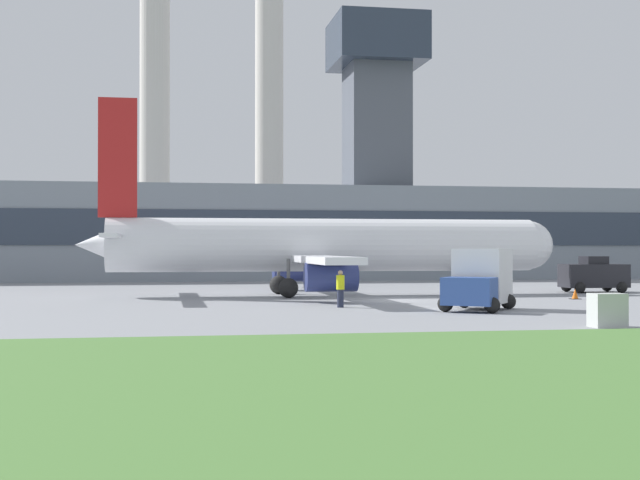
{
  "coord_description": "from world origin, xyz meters",
  "views": [
    {
      "loc": [
        -12.12,
        -46.08,
        2.82
      ],
      "look_at": [
        -3.06,
        5.42,
        3.27
      ],
      "focal_mm": 50.0,
      "sensor_mm": 36.0,
      "label": 1
    }
  ],
  "objects_px": {
    "airplane": "(318,246)",
    "baggage_truck": "(479,281)",
    "ground_crew_person": "(340,288)",
    "pushback_tug": "(594,276)"
  },
  "relations": [
    {
      "from": "airplane",
      "to": "baggage_truck",
      "type": "xyz_separation_m",
      "value": [
        5.09,
        -13.19,
        -1.58
      ]
    },
    {
      "from": "baggage_truck",
      "to": "ground_crew_person",
      "type": "xyz_separation_m",
      "value": [
        -5.85,
        2.79,
        -0.43
      ]
    },
    {
      "from": "baggage_truck",
      "to": "ground_crew_person",
      "type": "bearing_deg",
      "value": 154.49
    },
    {
      "from": "pushback_tug",
      "to": "baggage_truck",
      "type": "relative_size",
      "value": 0.86
    },
    {
      "from": "baggage_truck",
      "to": "airplane",
      "type": "bearing_deg",
      "value": 111.08
    },
    {
      "from": "pushback_tug",
      "to": "baggage_truck",
      "type": "height_order",
      "value": "baggage_truck"
    },
    {
      "from": "airplane",
      "to": "pushback_tug",
      "type": "relative_size",
      "value": 7.14
    },
    {
      "from": "pushback_tug",
      "to": "airplane",
      "type": "bearing_deg",
      "value": -177.55
    },
    {
      "from": "airplane",
      "to": "baggage_truck",
      "type": "distance_m",
      "value": 14.22
    },
    {
      "from": "baggage_truck",
      "to": "ground_crew_person",
      "type": "relative_size",
      "value": 2.64
    }
  ]
}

